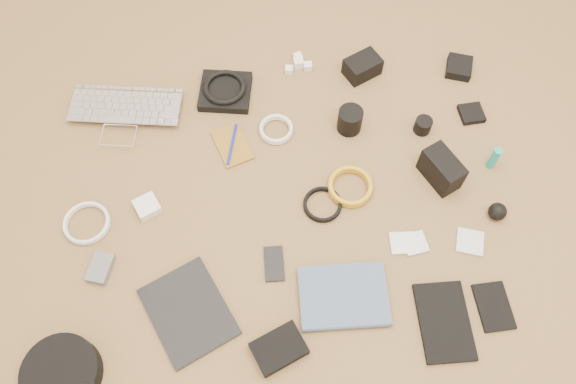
{
  "coord_description": "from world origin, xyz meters",
  "views": [
    {
      "loc": [
        -0.12,
        -0.75,
        1.51
      ],
      "look_at": [
        -0.01,
        0.02,
        0.02
      ],
      "focal_mm": 35.0,
      "sensor_mm": 36.0,
      "label": 1
    }
  ],
  "objects": [
    {
      "name": "laptop",
      "position": [
        -0.5,
        0.35,
        0.01
      ],
      "size": [
        0.4,
        0.32,
        0.03
      ],
      "primitive_type": "imported",
      "rotation": [
        0.0,
        0.0,
        -0.2
      ],
      "color": "silver",
      "rests_on": "ground"
    },
    {
      "name": "headphone_pouch",
      "position": [
        -0.16,
        0.42,
        0.01
      ],
      "size": [
        0.19,
        0.19,
        0.03
      ],
      "primitive_type": "cube",
      "rotation": [
        0.0,
        0.0,
        -0.21
      ],
      "color": "black",
      "rests_on": "ground"
    },
    {
      "name": "headphones",
      "position": [
        -0.16,
        0.42,
        0.04
      ],
      "size": [
        0.16,
        0.16,
        0.02
      ],
      "primitive_type": "torus",
      "rotation": [
        0.0,
        0.0,
        0.12
      ],
      "color": "black",
      "rests_on": "headphone_pouch"
    },
    {
      "name": "charger_a",
      "position": [
        0.1,
        0.54,
        0.01
      ],
      "size": [
        0.03,
        0.03,
        0.02
      ],
      "primitive_type": "cube",
      "rotation": [
        0.0,
        0.0,
        0.32
      ],
      "color": "white",
      "rests_on": "ground"
    },
    {
      "name": "charger_b",
      "position": [
        0.13,
        0.49,
        0.01
      ],
      "size": [
        0.03,
        0.03,
        0.03
      ],
      "primitive_type": "cube",
      "rotation": [
        0.0,
        0.0,
        -0.06
      ],
      "color": "white",
      "rests_on": "ground"
    },
    {
      "name": "charger_c",
      "position": [
        0.1,
        0.51,
        0.02
      ],
      "size": [
        0.03,
        0.03,
        0.03
      ],
      "primitive_type": "cube",
      "rotation": [
        0.0,
        0.0,
        0.05
      ],
      "color": "white",
      "rests_on": "ground"
    },
    {
      "name": "charger_d",
      "position": [
        0.06,
        0.48,
        0.01
      ],
      "size": [
        0.03,
        0.03,
        0.02
      ],
      "primitive_type": "cube",
      "rotation": [
        0.0,
        0.0,
        -0.22
      ],
      "color": "white",
      "rests_on": "ground"
    },
    {
      "name": "dslr_camera",
      "position": [
        0.31,
        0.45,
        0.03
      ],
      "size": [
        0.14,
        0.12,
        0.07
      ],
      "primitive_type": "cube",
      "rotation": [
        0.0,
        0.0,
        0.41
      ],
      "color": "black",
      "rests_on": "ground"
    },
    {
      "name": "lens_pouch",
      "position": [
        0.64,
        0.41,
        0.02
      ],
      "size": [
        0.11,
        0.12,
        0.03
      ],
      "primitive_type": "cube",
      "rotation": [
        0.0,
        0.0,
        -0.38
      ],
      "color": "black",
      "rests_on": "ground"
    },
    {
      "name": "notebook_olive",
      "position": [
        -0.16,
        0.22,
        0.0
      ],
      "size": [
        0.13,
        0.17,
        0.01
      ],
      "primitive_type": "cube",
      "rotation": [
        0.0,
        0.0,
        0.29
      ],
      "color": "#88601D",
      "rests_on": "ground"
    },
    {
      "name": "pen_blue",
      "position": [
        -0.16,
        0.22,
        0.01
      ],
      "size": [
        0.05,
        0.15,
        0.01
      ],
      "primitive_type": "cylinder",
      "rotation": [
        1.57,
        0.0,
        -0.27
      ],
      "color": "#141FA5",
      "rests_on": "notebook_olive"
    },
    {
      "name": "cable_white_a",
      "position": [
        -0.01,
        0.25,
        0.01
      ],
      "size": [
        0.14,
        0.14,
        0.01
      ],
      "primitive_type": "torus",
      "rotation": [
        0.0,
        0.0,
        0.4
      ],
      "color": "silver",
      "rests_on": "ground"
    },
    {
      "name": "lens_a",
      "position": [
        0.22,
        0.23,
        0.04
      ],
      "size": [
        0.09,
        0.09,
        0.08
      ],
      "primitive_type": "cylinder",
      "rotation": [
        0.0,
        0.0,
        0.21
      ],
      "color": "black",
      "rests_on": "ground"
    },
    {
      "name": "lens_b",
      "position": [
        0.45,
        0.19,
        0.02
      ],
      "size": [
        0.06,
        0.06,
        0.05
      ],
      "primitive_type": "cylinder",
      "rotation": [
        0.0,
        0.0,
        0.21
      ],
      "color": "black",
      "rests_on": "ground"
    },
    {
      "name": "card_reader",
      "position": [
        0.63,
        0.22,
        0.01
      ],
      "size": [
        0.08,
        0.08,
        0.02
      ],
      "primitive_type": "cube",
      "rotation": [
        0.0,
        0.0,
        0.03
      ],
      "color": "black",
      "rests_on": "ground"
    },
    {
      "name": "power_brick",
      "position": [
        -0.43,
        0.03,
        0.01
      ],
      "size": [
        0.09,
        0.09,
        0.03
      ],
      "primitive_type": "cube",
      "rotation": [
        0.0,
        0.0,
        0.4
      ],
      "color": "white",
      "rests_on": "ground"
    },
    {
      "name": "cable_white_b",
      "position": [
        -0.61,
        0.0,
        0.01
      ],
      "size": [
        0.17,
        0.17,
        0.01
      ],
      "primitive_type": "torus",
      "rotation": [
        0.0,
        0.0,
        0.29
      ],
      "color": "silver",
      "rests_on": "ground"
    },
    {
      "name": "cable_black",
      "position": [
        0.09,
        -0.03,
        0.01
      ],
      "size": [
        0.15,
        0.15,
        0.01
      ],
      "primitive_type": "torus",
      "rotation": [
        0.0,
        0.0,
        0.42
      ],
      "color": "black",
      "rests_on": "ground"
    },
    {
      "name": "cable_yellow",
      "position": [
        0.18,
        0.01,
        0.01
      ],
      "size": [
        0.16,
        0.16,
        0.02
      ],
      "primitive_type": "torus",
      "rotation": [
        0.0,
        0.0,
        -0.22
      ],
      "color": "gold",
      "rests_on": "ground"
    },
    {
      "name": "flash",
      "position": [
        0.46,
        0.01,
        0.05
      ],
      "size": [
        0.12,
        0.15,
        0.1
      ],
      "primitive_type": "cube",
      "rotation": [
        0.0,
        0.0,
        0.41
      ],
      "color": "black",
      "rests_on": "ground"
    },
    {
      "name": "lens_cleaner",
      "position": [
        0.63,
        0.03,
        0.04
      ],
      "size": [
        0.03,
        0.03,
        0.09
      ],
      "primitive_type": "cylinder",
      "rotation": [
        0.0,
        0.0,
        0.32
      ],
      "color": "teal",
      "rests_on": "ground"
    },
    {
      "name": "battery_charger",
      "position": [
        -0.56,
        -0.14,
        0.01
      ],
      "size": [
        0.08,
        0.1,
        0.02
      ],
      "primitive_type": "cube",
      "rotation": [
        0.0,
        0.0,
        -0.35
      ],
      "color": "#5C5C61",
      "rests_on": "ground"
    },
    {
      "name": "tablet",
      "position": [
        -0.33,
        -0.3,
        0.01
      ],
      "size": [
        0.28,
        0.31,
        0.01
      ],
      "primitive_type": "cube",
      "rotation": [
        0.0,
        0.0,
        0.4
      ],
      "color": "black",
      "rests_on": "ground"
    },
    {
      "name": "phone",
      "position": [
        -0.08,
        -0.2,
        0.0
      ],
      "size": [
        0.06,
        0.11,
        0.01
      ],
      "primitive_type": "cube",
      "rotation": [
        0.0,
        0.0,
        -0.06
      ],
      "color": "black",
      "rests_on": "ground"
    },
    {
      "name": "filter_case_left",
      "position": [
        0.3,
        -0.19,
        0.0
      ],
      "size": [
        0.07,
        0.07,
        0.01
      ],
      "primitive_type": "cube",
      "rotation": [
        0.0,
        0.0,
        -0.09
      ],
      "color": "silver",
      "rests_on": "ground"
    },
    {
      "name": "filter_case_mid",
      "position": [
        0.33,
        -0.19,
        0.0
      ],
      "size": [
        0.07,
        0.07,
        0.01
      ],
      "primitive_type": "cube",
      "rotation": [
        0.0,
        0.0,
        0.1
      ],
      "color": "silver",
      "rests_on": "ground"
    },
    {
      "name": "filter_case_right",
      "position": [
        0.49,
        -0.21,
        0.01
      ],
      "size": [
        0.1,
        0.1,
        0.01
      ],
      "primitive_type": "cube",
      "rotation": [
        0.0,
        0.0,
        -0.35
      ],
      "color": "silver",
      "rests_on": "ground"
    },
    {
      "name": "air_blower",
      "position": [
        0.59,
        -0.14,
        0.03
      ],
      "size": [
        0.06,
        0.06,
        0.05
      ],
      "primitive_type": "sphere",
      "rotation": [
        0.0,
        0.0,
        -0.22
      ],
      "color": "black",
      "rests_on": "ground"
    },
    {
      "name": "headphone_case",
      "position": [
        -0.65,
        -0.42,
        0.03
      ],
      "size": [
        0.26,
        0.26,
        0.05
      ],
      "primitive_type": "cylinder",
      "rotation": [
        0.0,
        0.0,
        -0.41
      ],
      "color": "black",
      "rests_on": "ground"
    },
    {
      "name": "drive_case",
      "position": [
        -0.1,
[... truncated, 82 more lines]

